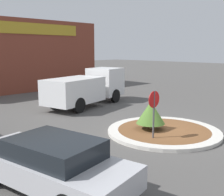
{
  "coord_description": "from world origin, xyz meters",
  "views": [
    {
      "loc": [
        -9.92,
        -6.64,
        3.6
      ],
      "look_at": [
        0.14,
        3.29,
        1.11
      ],
      "focal_mm": 45.0,
      "sensor_mm": 36.0,
      "label": 1
    }
  ],
  "objects": [
    {
      "name": "parked_sedan_silver",
      "position": [
        -6.19,
        -0.72,
        0.71
      ],
      "size": [
        2.61,
        5.02,
        1.37
      ],
      "rotation": [
        0.0,
        0.0,
        1.74
      ],
      "color": "#B7B7BC",
      "rests_on": "ground_plane"
    },
    {
      "name": "island_shrub",
      "position": [
        -0.35,
        0.46,
        0.89
      ],
      "size": [
        1.24,
        1.24,
        1.24
      ],
      "color": "brown",
      "rests_on": "traffic_island"
    },
    {
      "name": "utility_truck",
      "position": [
        1.61,
        6.94,
        1.19
      ],
      "size": [
        6.48,
        3.23,
        2.28
      ],
      "rotation": [
        0.0,
        0.0,
        0.2
      ],
      "color": "white",
      "rests_on": "ground_plane"
    },
    {
      "name": "traffic_island",
      "position": [
        0.0,
        0.0,
        0.07
      ],
      "size": [
        4.85,
        4.85,
        0.15
      ],
      "color": "beige",
      "rests_on": "ground_plane"
    },
    {
      "name": "storefront_building",
      "position": [
        1.22,
        17.51,
        3.02
      ],
      "size": [
        15.6,
        6.07,
        6.03
      ],
      "color": "brown",
      "rests_on": "ground_plane"
    },
    {
      "name": "stop_sign",
      "position": [
        -1.24,
        -0.35,
        1.39
      ],
      "size": [
        0.66,
        0.07,
        2.02
      ],
      "color": "#4C4C51",
      "rests_on": "ground_plane"
    },
    {
      "name": "ground_plane",
      "position": [
        0.0,
        0.0,
        0.0
      ],
      "size": [
        120.0,
        120.0,
        0.0
      ],
      "primitive_type": "plane",
      "color": "#514F4C"
    }
  ]
}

